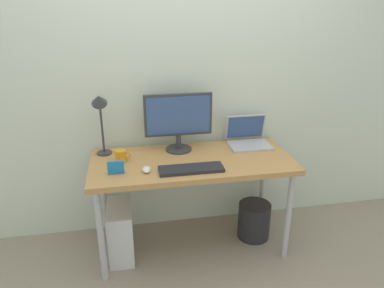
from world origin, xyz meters
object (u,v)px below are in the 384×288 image
(mouse, at_px, (146,169))
(wastebasket, at_px, (254,220))
(coffee_mug, at_px, (121,156))
(monitor, at_px, (178,119))
(laptop, at_px, (248,138))
(desk_lamp, at_px, (100,110))
(photo_frame, at_px, (116,167))
(computer_tower, at_px, (121,231))
(desk, at_px, (192,168))
(keyboard, at_px, (191,169))

(mouse, distance_m, wastebasket, 1.07)
(mouse, xyz_separation_m, coffee_mug, (-0.17, 0.20, 0.03))
(coffee_mug, distance_m, wastebasket, 1.21)
(monitor, bearing_deg, laptop, 1.65)
(monitor, bearing_deg, coffee_mug, -162.56)
(desk_lamp, xyz_separation_m, photo_frame, (0.09, -0.33, -0.31))
(laptop, bearing_deg, wastebasket, -80.83)
(computer_tower, bearing_deg, photo_frame, -84.66)
(coffee_mug, xyz_separation_m, photo_frame, (-0.03, -0.19, 0.00))
(mouse, distance_m, computer_tower, 0.61)
(photo_frame, xyz_separation_m, wastebasket, (1.06, 0.16, -0.65))
(mouse, bearing_deg, monitor, 51.13)
(desk, relative_size, monitor, 2.87)
(desk_lamp, xyz_separation_m, mouse, (0.29, -0.34, -0.34))
(photo_frame, bearing_deg, desk_lamp, 105.36)
(laptop, bearing_deg, monitor, -178.35)
(monitor, height_order, wastebasket, monitor)
(laptop, bearing_deg, keyboard, -143.81)
(coffee_mug, bearing_deg, computer_tower, -120.98)
(keyboard, height_order, photo_frame, photo_frame)
(laptop, distance_m, computer_tower, 1.22)
(photo_frame, bearing_deg, laptop, 18.59)
(laptop, xyz_separation_m, wastebasket, (0.03, -0.19, -0.66))
(laptop, xyz_separation_m, computer_tower, (-1.04, -0.23, -0.60))
(laptop, xyz_separation_m, keyboard, (-0.53, -0.39, -0.05))
(desk_lamp, bearing_deg, computer_tower, -69.41)
(laptop, height_order, coffee_mug, laptop)
(coffee_mug, bearing_deg, wastebasket, -1.81)
(wastebasket, bearing_deg, monitor, 163.95)
(laptop, xyz_separation_m, coffee_mug, (-1.00, -0.15, -0.01))
(keyboard, height_order, coffee_mug, coffee_mug)
(mouse, bearing_deg, desk_lamp, 130.97)
(wastebasket, bearing_deg, computer_tower, -177.74)
(photo_frame, bearing_deg, desk, 14.62)
(laptop, xyz_separation_m, desk_lamp, (-1.12, -0.02, 0.30))
(photo_frame, bearing_deg, coffee_mug, 80.10)
(desk_lamp, xyz_separation_m, coffee_mug, (0.12, -0.14, -0.31))
(laptop, bearing_deg, photo_frame, -161.41)
(desk, distance_m, mouse, 0.38)
(desk, relative_size, keyboard, 3.32)
(laptop, distance_m, desk_lamp, 1.16)
(computer_tower, xyz_separation_m, wastebasket, (1.07, 0.04, -0.06))
(keyboard, height_order, computer_tower, keyboard)
(monitor, height_order, laptop, monitor)
(wastebasket, bearing_deg, desk_lamp, 171.57)
(computer_tower, bearing_deg, wastebasket, 2.26)
(monitor, bearing_deg, keyboard, -85.40)
(mouse, xyz_separation_m, wastebasket, (0.86, 0.17, -0.62))
(desk, xyz_separation_m, desk_lamp, (-0.63, 0.19, 0.42))
(desk, height_order, wastebasket, desk)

